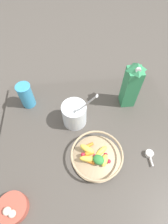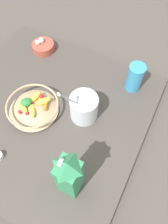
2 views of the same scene
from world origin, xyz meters
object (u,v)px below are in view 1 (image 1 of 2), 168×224
(yogurt_tub, at_px, (74,114))
(drinking_cup, at_px, (26,95))
(fruit_bowl, at_px, (97,156))
(milk_carton, at_px, (131,85))
(garlic_bowl, at_px, (13,208))

(yogurt_tub, xyz_separation_m, drinking_cup, (-0.25, 0.14, 0.00))
(fruit_bowl, xyz_separation_m, milk_carton, (0.22, 0.32, 0.11))
(milk_carton, bearing_deg, garlic_bowl, -139.35)
(fruit_bowl, distance_m, drinking_cup, 0.49)
(garlic_bowl, bearing_deg, milk_carton, 40.65)
(fruit_bowl, relative_size, drinking_cup, 1.62)
(fruit_bowl, bearing_deg, yogurt_tub, 111.73)
(yogurt_tub, relative_size, drinking_cup, 1.79)
(drinking_cup, bearing_deg, garlic_bowl, -92.07)
(fruit_bowl, relative_size, garlic_bowl, 1.99)
(fruit_bowl, relative_size, yogurt_tub, 0.90)
(yogurt_tub, bearing_deg, drinking_cup, 150.91)
(yogurt_tub, height_order, garlic_bowl, yogurt_tub)
(milk_carton, bearing_deg, drinking_cup, 175.93)
(fruit_bowl, distance_m, garlic_bowl, 0.40)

